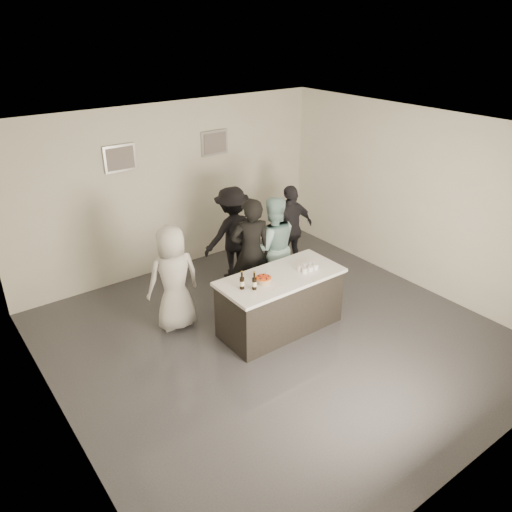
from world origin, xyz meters
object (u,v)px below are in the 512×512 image
bar_counter (280,302)px  beer_bottle_b (254,281)px  cake (264,280)px  person_guest_back (233,233)px  person_guest_right (291,229)px  person_main_blue (272,247)px  person_guest_left (173,278)px  beer_bottle_a (242,280)px  person_main_black (251,253)px

bar_counter → beer_bottle_b: (-0.54, -0.09, 0.58)m
cake → person_guest_back: size_ratio=0.13×
cake → person_guest_right: (1.71, 1.42, -0.13)m
beer_bottle_b → person_guest_right: person_guest_right is taller
person_main_blue → person_guest_back: person_main_blue is taller
bar_counter → person_guest_left: size_ratio=1.15×
bar_counter → beer_bottle_a: bearing=178.2°
beer_bottle_a → person_guest_left: bearing=119.2°
cake → person_guest_left: 1.35m
bar_counter → person_guest_right: size_ratio=1.15×
beer_bottle_a → beer_bottle_b: 0.17m
person_main_black → person_guest_right: bearing=-134.2°
beer_bottle_b → person_guest_left: bearing=121.8°
cake → person_main_black: person_main_black is taller
bar_counter → person_main_black: (0.10, 0.87, 0.45)m
bar_counter → person_guest_back: 1.88m
beer_bottle_b → person_main_black: person_main_black is taller
cake → person_guest_left: (-0.89, 1.01, -0.13)m
beer_bottle_b → person_guest_back: person_guest_back is taller
person_guest_back → bar_counter: bearing=79.2°
cake → person_guest_left: size_ratio=0.14×
cake → beer_bottle_a: 0.36m
beer_bottle_a → person_main_blue: size_ratio=0.15×
bar_counter → cake: (-0.33, -0.01, 0.49)m
beer_bottle_a → person_guest_right: (2.05, 1.39, -0.22)m
beer_bottle_a → person_guest_back: 2.07m
person_guest_right → person_guest_back: 1.07m
cake → beer_bottle_a: size_ratio=0.85×
bar_counter → person_guest_left: person_guest_left is taller
bar_counter → person_guest_back: person_guest_back is taller
cake → person_guest_back: person_guest_back is taller
beer_bottle_b → person_main_blue: (1.11, 1.00, -0.17)m
bar_counter → beer_bottle_a: beer_bottle_a is taller
bar_counter → cake: cake is taller
cake → person_main_blue: 1.29m
person_main_blue → person_guest_back: (-0.19, 0.88, -0.02)m
person_guest_left → person_guest_right: 2.63m
person_main_black → person_guest_back: (0.28, 0.93, -0.06)m
beer_bottle_a → person_main_blue: (1.23, 0.89, -0.17)m
beer_bottle_a → cake: bearing=-5.8°
person_main_black → person_guest_back: person_main_black is taller
bar_counter → person_main_blue: (0.56, 0.91, 0.41)m
bar_counter → person_main_black: size_ratio=1.03×
beer_bottle_b → person_main_blue: bearing=42.1°
bar_counter → beer_bottle_b: bearing=-170.6°
bar_counter → cake: size_ratio=8.41×
beer_bottle_b → person_guest_right: bearing=38.0°
person_guest_left → cake: bearing=137.2°
person_guest_right → person_main_blue: bearing=33.0°
beer_bottle_a → person_guest_left: (-0.55, 0.97, -0.22)m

